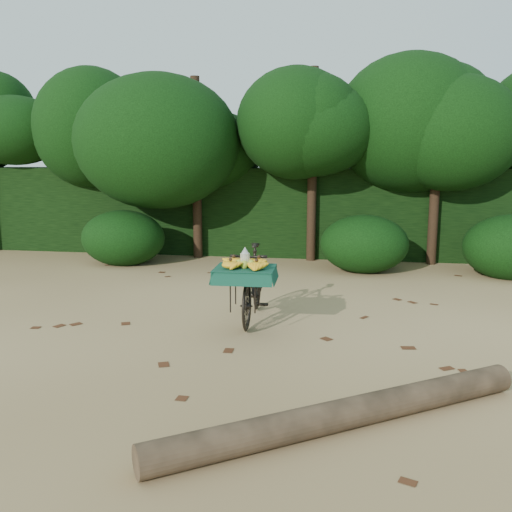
# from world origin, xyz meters

# --- Properties ---
(ground) EXTENTS (80.00, 80.00, 0.00)m
(ground) POSITION_xyz_m (0.00, 0.00, 0.00)
(ground) COLOR tan
(ground) RESTS_ON ground
(vendor_bicycle) EXTENTS (0.69, 1.67, 0.94)m
(vendor_bicycle) POSITION_xyz_m (0.06, 1.06, 0.48)
(vendor_bicycle) COLOR black
(vendor_bicycle) RESTS_ON ground
(fallen_log) EXTENTS (2.71, 1.97, 0.23)m
(fallen_log) POSITION_xyz_m (1.23, -1.54, 0.11)
(fallen_log) COLOR brown
(fallen_log) RESTS_ON ground
(hedge_backdrop) EXTENTS (26.00, 1.80, 1.80)m
(hedge_backdrop) POSITION_xyz_m (0.00, 6.30, 0.90)
(hedge_backdrop) COLOR black
(hedge_backdrop) RESTS_ON ground
(tree_row) EXTENTS (14.50, 2.00, 4.00)m
(tree_row) POSITION_xyz_m (-0.65, 5.50, 2.00)
(tree_row) COLOR black
(tree_row) RESTS_ON ground
(bush_clumps) EXTENTS (8.80, 1.70, 0.90)m
(bush_clumps) POSITION_xyz_m (0.50, 4.30, 0.45)
(bush_clumps) COLOR black
(bush_clumps) RESTS_ON ground
(leaf_litter) EXTENTS (7.00, 7.30, 0.01)m
(leaf_litter) POSITION_xyz_m (0.00, 0.65, 0.01)
(leaf_litter) COLOR #462412
(leaf_litter) RESTS_ON ground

